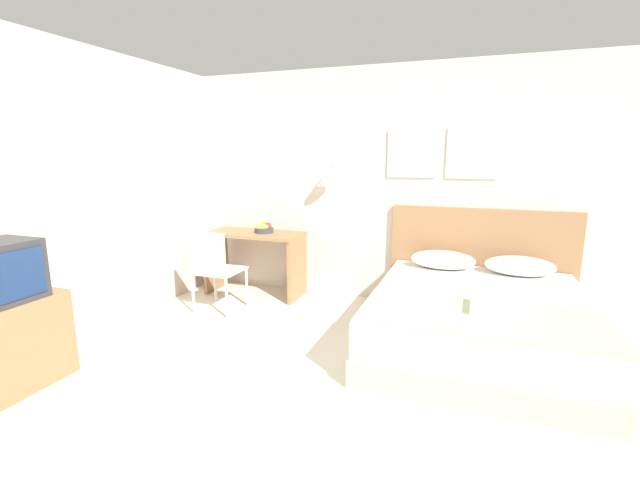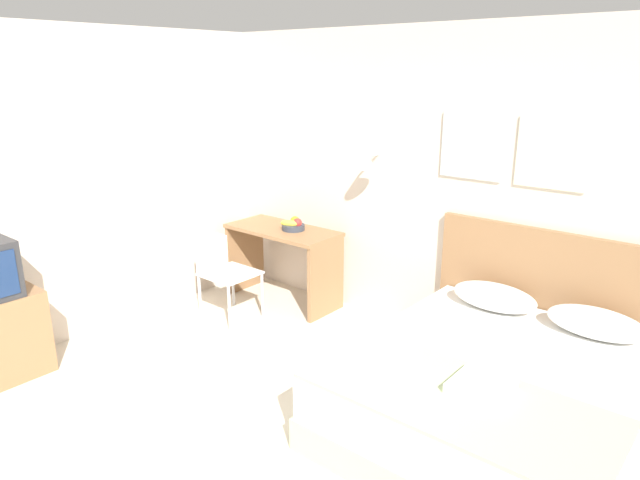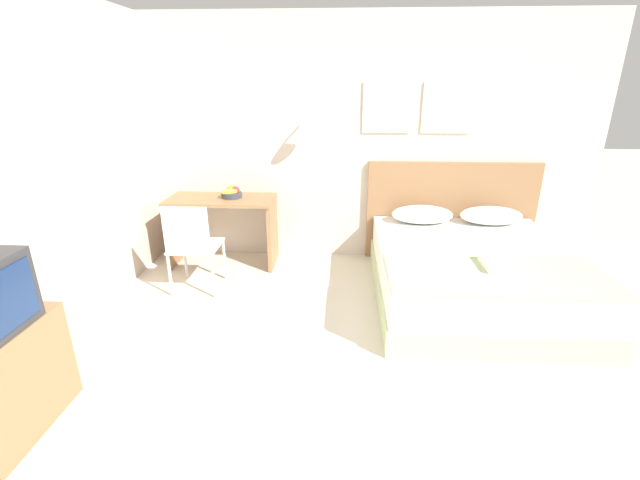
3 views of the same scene
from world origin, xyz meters
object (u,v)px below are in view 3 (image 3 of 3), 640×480
(desk, at_px, (222,219))
(tv_stand, at_px, (0,382))
(headboard, at_px, (450,212))
(folded_towel_near_foot, at_px, (502,263))
(pillow_right, at_px, (491,216))
(bed, at_px, (472,275))
(fruit_bowl, at_px, (232,193))
(pillow_left, at_px, (422,214))
(desk_chair, at_px, (192,242))
(throw_blanket, at_px, (497,275))

(desk, bearing_deg, tv_stand, -103.64)
(headboard, bearing_deg, folded_towel_near_foot, -86.75)
(headboard, bearing_deg, tv_stand, -138.16)
(pillow_right, relative_size, tv_stand, 0.90)
(bed, height_order, pillow_right, pillow_right)
(desk, xyz_separation_m, tv_stand, (-0.62, -2.54, -0.20))
(headboard, xyz_separation_m, fruit_bowl, (-2.44, -0.28, 0.25))
(headboard, distance_m, pillow_left, 0.45)
(pillow_right, xyz_separation_m, tv_stand, (-3.55, -2.59, -0.27))
(pillow_left, height_order, pillow_right, same)
(desk_chair, relative_size, tv_stand, 1.24)
(headboard, relative_size, pillow_right, 2.90)
(pillow_left, xyz_separation_m, tv_stand, (-2.82, -2.59, -0.27))
(throw_blanket, bearing_deg, pillow_right, 74.80)
(folded_towel_near_foot, height_order, desk_chair, desk_chair)
(bed, bearing_deg, throw_blanket, -90.00)
(headboard, height_order, tv_stand, headboard)
(pillow_right, bearing_deg, tv_stand, -143.92)
(pillow_left, bearing_deg, fruit_bowl, -179.64)
(pillow_right, distance_m, tv_stand, 4.40)
(pillow_left, bearing_deg, pillow_right, 0.00)
(bed, bearing_deg, folded_towel_near_foot, -79.27)
(throw_blanket, xyz_separation_m, tv_stand, (-3.18, -1.23, -0.19))
(desk_chair, height_order, tv_stand, desk_chair)
(throw_blanket, relative_size, tv_stand, 2.37)
(pillow_right, height_order, folded_towel_near_foot, pillow_right)
(throw_blanket, relative_size, desk_chair, 1.91)
(fruit_bowl, bearing_deg, bed, -17.25)
(tv_stand, bearing_deg, pillow_right, 36.08)
(headboard, relative_size, tv_stand, 2.61)
(headboard, xyz_separation_m, pillow_left, (-0.37, -0.26, 0.04))
(headboard, distance_m, desk, 2.58)
(desk, relative_size, fruit_bowl, 5.17)
(folded_towel_near_foot, bearing_deg, fruit_bowl, 154.59)
(headboard, height_order, fruit_bowl, headboard)
(headboard, relative_size, desk_chair, 2.10)
(bed, relative_size, folded_towel_near_foot, 6.15)
(throw_blanket, height_order, desk, desk)
(tv_stand, bearing_deg, headboard, 41.84)
(throw_blanket, bearing_deg, fruit_bowl, 151.24)
(desk, relative_size, tv_stand, 1.59)
(pillow_left, distance_m, tv_stand, 3.83)
(pillow_right, bearing_deg, bed, -115.49)
(headboard, height_order, desk, headboard)
(folded_towel_near_foot, distance_m, fruit_bowl, 2.81)
(pillow_left, relative_size, pillow_right, 1.00)
(tv_stand, bearing_deg, folded_towel_near_foot, 22.80)
(headboard, relative_size, fruit_bowl, 8.48)
(desk_chair, bearing_deg, pillow_left, 18.58)
(fruit_bowl, height_order, tv_stand, fruit_bowl)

